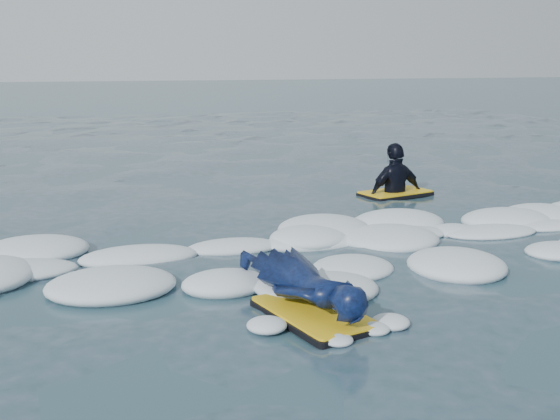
{
  "coord_description": "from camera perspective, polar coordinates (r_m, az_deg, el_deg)",
  "views": [
    {
      "loc": [
        -0.89,
        -6.08,
        2.18
      ],
      "look_at": [
        1.22,
        1.6,
        0.44
      ],
      "focal_mm": 45.0,
      "sensor_mm": 36.0,
      "label": 1
    }
  ],
  "objects": [
    {
      "name": "foam_band",
      "position": [
        7.49,
        -7.88,
        -4.7
      ],
      "size": [
        12.0,
        3.1,
        0.3
      ],
      "primitive_type": null,
      "color": "white",
      "rests_on": "ground"
    },
    {
      "name": "prone_woman_unit",
      "position": [
        6.14,
        2.12,
        -6.15
      ],
      "size": [
        1.0,
        1.84,
        0.46
      ],
      "rotation": [
        0.0,
        0.0,
        1.84
      ],
      "color": "black",
      "rests_on": "ground"
    },
    {
      "name": "ground",
      "position": [
        6.52,
        -6.66,
        -7.3
      ],
      "size": [
        120.0,
        120.0,
        0.0
      ],
      "primitive_type": "plane",
      "color": "#1C3B45",
      "rests_on": "ground"
    },
    {
      "name": "waiting_rider_unit",
      "position": [
        11.33,
        9.34,
        1.13
      ],
      "size": [
        1.27,
        0.92,
        1.71
      ],
      "rotation": [
        0.0,
        0.0,
        0.29
      ],
      "color": "black",
      "rests_on": "ground"
    }
  ]
}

